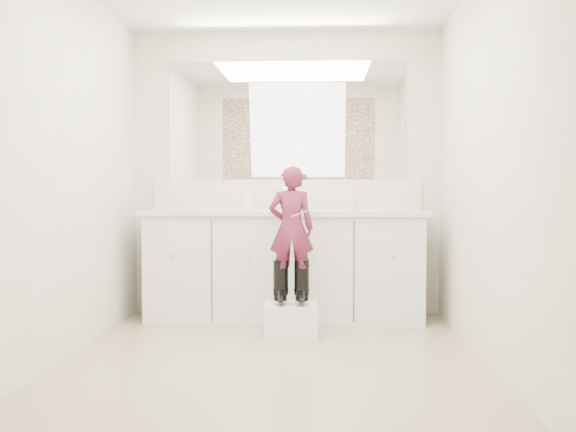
{
  "coord_description": "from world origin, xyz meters",
  "views": [
    {
      "loc": [
        0.3,
        -3.96,
        1.06
      ],
      "look_at": [
        0.05,
        0.8,
        0.86
      ],
      "focal_mm": 40.0,
      "sensor_mm": 36.0,
      "label": 1
    }
  ],
  "objects": [
    {
      "name": "boot_left",
      "position": [
        0.01,
        0.6,
        0.4
      ],
      "size": [
        0.12,
        0.21,
        0.31
      ],
      "primitive_type": null,
      "rotation": [
        0.0,
        0.0,
        0.04
      ],
      "color": "black",
      "rests_on": "step_stool"
    },
    {
      "name": "step_stool",
      "position": [
        0.08,
        0.58,
        0.12
      ],
      "size": [
        0.39,
        0.33,
        0.24
      ],
      "primitive_type": "cube",
      "rotation": [
        0.0,
        0.0,
        0.04
      ],
      "color": "white",
      "rests_on": "floor"
    },
    {
      "name": "floor",
      "position": [
        0.0,
        0.0,
        0.0
      ],
      "size": [
        3.0,
        3.0,
        0.0
      ],
      "primitive_type": "plane",
      "color": "#867457",
      "rests_on": "ground"
    },
    {
      "name": "wall_left",
      "position": [
        -1.3,
        0.0,
        1.2
      ],
      "size": [
        0.0,
        3.0,
        3.0
      ],
      "primitive_type": "plane",
      "rotation": [
        1.57,
        0.0,
        1.57
      ],
      "color": "beige",
      "rests_on": "floor"
    },
    {
      "name": "faucet",
      "position": [
        0.0,
        1.38,
        0.94
      ],
      "size": [
        0.08,
        0.08,
        0.1
      ],
      "primitive_type": "cylinder",
      "color": "silver",
      "rests_on": "countertop"
    },
    {
      "name": "backsplash",
      "position": [
        0.0,
        1.49,
        1.02
      ],
      "size": [
        2.28,
        0.03,
        0.25
      ],
      "primitive_type": "cube",
      "color": "beige",
      "rests_on": "countertop"
    },
    {
      "name": "countertop",
      "position": [
        0.0,
        1.21,
        0.87
      ],
      "size": [
        2.28,
        0.58,
        0.04
      ],
      "primitive_type": "cube",
      "color": "beige",
      "rests_on": "vanity_cabinet"
    },
    {
      "name": "dot_panel",
      "position": [
        0.0,
        -1.49,
        1.65
      ],
      "size": [
        2.0,
        0.01,
        1.2
      ],
      "primitive_type": "cube",
      "color": "#472819",
      "rests_on": "wall_front"
    },
    {
      "name": "toothbrush",
      "position": [
        0.15,
        0.52,
        0.89
      ],
      "size": [
        0.14,
        0.02,
        0.06
      ],
      "primitive_type": "cylinder",
      "rotation": [
        0.0,
        1.22,
        0.04
      ],
      "color": "#D45277",
      "rests_on": "toddler"
    },
    {
      "name": "cup",
      "position": [
        0.55,
        1.22,
        0.93
      ],
      "size": [
        0.09,
        0.09,
        0.08
      ],
      "primitive_type": "imported",
      "rotation": [
        0.0,
        0.0,
        0.06
      ],
      "color": "beige",
      "rests_on": "countertop"
    },
    {
      "name": "mirror",
      "position": [
        0.0,
        1.49,
        1.64
      ],
      "size": [
        2.0,
        0.02,
        1.0
      ],
      "primitive_type": "cube",
      "color": "white",
      "rests_on": "wall_back"
    },
    {
      "name": "wall_front",
      "position": [
        0.0,
        -1.5,
        1.2
      ],
      "size": [
        2.6,
        0.0,
        2.6
      ],
      "primitive_type": "plane",
      "rotation": [
        -1.57,
        0.0,
        0.0
      ],
      "color": "beige",
      "rests_on": "floor"
    },
    {
      "name": "boot_right",
      "position": [
        0.16,
        0.6,
        0.4
      ],
      "size": [
        0.12,
        0.21,
        0.31
      ],
      "primitive_type": null,
      "rotation": [
        0.0,
        0.0,
        0.04
      ],
      "color": "black",
      "rests_on": "step_stool"
    },
    {
      "name": "toddler",
      "position": [
        0.08,
        0.6,
        0.78
      ],
      "size": [
        0.33,
        0.22,
        0.88
      ],
      "primitive_type": "imported",
      "rotation": [
        0.0,
        0.0,
        3.18
      ],
      "color": "#9A2F54",
      "rests_on": "step_stool"
    },
    {
      "name": "vanity_cabinet",
      "position": [
        0.0,
        1.23,
        0.42
      ],
      "size": [
        2.2,
        0.55,
        0.85
      ],
      "primitive_type": "cube",
      "color": "silver",
      "rests_on": "floor"
    },
    {
      "name": "wall_right",
      "position": [
        1.3,
        0.0,
        1.2
      ],
      "size": [
        0.0,
        3.0,
        3.0
      ],
      "primitive_type": "plane",
      "rotation": [
        1.57,
        0.0,
        -1.57
      ],
      "color": "beige",
      "rests_on": "floor"
    },
    {
      "name": "soap_bottle",
      "position": [
        -0.3,
        1.24,
        0.98
      ],
      "size": [
        0.1,
        0.1,
        0.18
      ],
      "primitive_type": "imported",
      "rotation": [
        0.0,
        0.0,
        0.31
      ],
      "color": "white",
      "rests_on": "countertop"
    },
    {
      "name": "wall_back",
      "position": [
        0.0,
        1.5,
        1.2
      ],
      "size": [
        2.6,
        0.0,
        2.6
      ],
      "primitive_type": "plane",
      "rotation": [
        1.57,
        0.0,
        0.0
      ],
      "color": "beige",
      "rests_on": "floor"
    }
  ]
}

